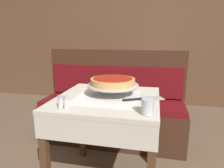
{
  "coord_description": "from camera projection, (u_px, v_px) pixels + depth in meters",
  "views": [
    {
      "loc": [
        0.34,
        -1.41,
        1.2
      ],
      "look_at": [
        0.03,
        0.03,
        0.85
      ],
      "focal_mm": 32.0,
      "sensor_mm": 36.0,
      "label": 1
    }
  ],
  "objects": [
    {
      "name": "back_wall_panel",
      "position": [
        137.0,
        37.0,
        3.55
      ],
      "size": [
        6.0,
        0.04,
        2.4
      ],
      "primitive_type": "cube",
      "color": "brown",
      "rests_on": "ground_plane"
    },
    {
      "name": "booth_bench",
      "position": [
        112.0,
        114.0,
        2.33
      ],
      "size": [
        1.63,
        0.48,
        1.05
      ],
      "color": "#3D2316",
      "rests_on": "ground_plane"
    },
    {
      "name": "deep_dish_pizza",
      "position": [
        113.0,
        81.0,
        1.54
      ],
      "size": [
        0.34,
        0.34,
        0.05
      ],
      "color": "tan",
      "rests_on": "pizza_pan_stand"
    },
    {
      "name": "pizza_server",
      "position": [
        145.0,
        99.0,
        1.45
      ],
      "size": [
        0.3,
        0.2,
        0.01
      ],
      "color": "#BCBCC1",
      "rests_on": "dining_table_front"
    },
    {
      "name": "pepper_shaker",
      "position": [
        66.0,
        103.0,
        1.25
      ],
      "size": [
        0.03,
        0.03,
        0.08
      ],
      "color": "silver",
      "rests_on": "dining_table_front"
    },
    {
      "name": "salt_shaker",
      "position": [
        60.0,
        102.0,
        1.26
      ],
      "size": [
        0.03,
        0.03,
        0.08
      ],
      "color": "silver",
      "rests_on": "dining_table_front"
    },
    {
      "name": "dining_table_front",
      "position": [
        108.0,
        111.0,
        1.54
      ],
      "size": [
        0.77,
        0.77,
        0.76
      ],
      "color": "beige",
      "rests_on": "ground_plane"
    },
    {
      "name": "dining_table_rear",
      "position": [
        144.0,
        73.0,
        3.08
      ],
      "size": [
        0.78,
        0.78,
        0.75
      ],
      "color": "#194799",
      "rests_on": "ground_plane"
    },
    {
      "name": "condiment_caddy",
      "position": [
        139.0,
        65.0,
        3.03
      ],
      "size": [
        0.13,
        0.13,
        0.14
      ],
      "color": "black",
      "rests_on": "dining_table_rear"
    },
    {
      "name": "pizza_pan_stand",
      "position": [
        113.0,
        86.0,
        1.54
      ],
      "size": [
        0.4,
        0.4,
        0.08
      ],
      "color": "#ADADB2",
      "rests_on": "dining_table_front"
    },
    {
      "name": "water_glass_near",
      "position": [
        148.0,
        107.0,
        1.16
      ],
      "size": [
        0.07,
        0.07,
        0.09
      ],
      "color": "silver",
      "rests_on": "dining_table_front"
    }
  ]
}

